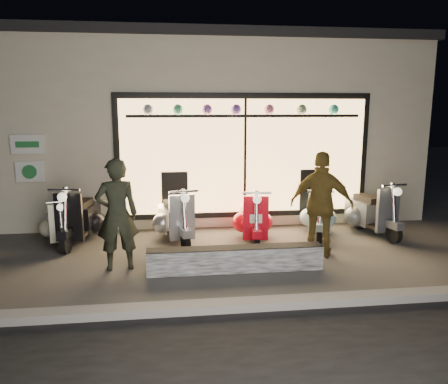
# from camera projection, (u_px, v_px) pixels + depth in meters

# --- Properties ---
(ground) EXTENTS (40.00, 40.00, 0.00)m
(ground) POSITION_uv_depth(u_px,v_px,m) (218.00, 258.00, 7.58)
(ground) COLOR #383533
(ground) RESTS_ON ground
(kerb) EXTENTS (40.00, 0.25, 0.12)m
(kerb) POSITION_uv_depth(u_px,v_px,m) (235.00, 306.00, 5.62)
(kerb) COLOR slate
(kerb) RESTS_ON ground
(shop_building) EXTENTS (10.20, 6.23, 4.20)m
(shop_building) POSITION_uv_depth(u_px,v_px,m) (198.00, 125.00, 12.04)
(shop_building) COLOR beige
(shop_building) RESTS_ON ground
(graffiti_barrier) EXTENTS (2.80, 0.28, 0.40)m
(graffiti_barrier) POSITION_uv_depth(u_px,v_px,m) (235.00, 259.00, 6.94)
(graffiti_barrier) COLOR black
(graffiti_barrier) RESTS_ON ground
(scooter_silver) EXTENTS (0.70, 1.50, 1.06)m
(scooter_silver) POSITION_uv_depth(u_px,v_px,m) (175.00, 218.00, 8.58)
(scooter_silver) COLOR black
(scooter_silver) RESTS_ON ground
(scooter_red) EXTENTS (0.56, 1.47, 1.04)m
(scooter_red) POSITION_uv_depth(u_px,v_px,m) (253.00, 219.00, 8.60)
(scooter_red) COLOR black
(scooter_red) RESTS_ON ground
(scooter_black) EXTENTS (0.65, 1.57, 1.12)m
(scooter_black) POSITION_uv_depth(u_px,v_px,m) (81.00, 218.00, 8.53)
(scooter_black) COLOR black
(scooter_black) RESTS_ON ground
(scooter_cream) EXTENTS (0.67, 1.23, 0.89)m
(scooter_cream) POSITION_uv_depth(u_px,v_px,m) (58.00, 224.00, 8.44)
(scooter_cream) COLOR black
(scooter_cream) RESTS_ON ground
(scooter_blue) EXTENTS (0.70, 1.37, 0.98)m
(scooter_blue) POSITION_uv_depth(u_px,v_px,m) (318.00, 214.00, 9.04)
(scooter_blue) COLOR black
(scooter_blue) RESTS_ON ground
(scooter_grey) EXTENTS (0.69, 1.54, 1.09)m
(scooter_grey) POSITION_uv_depth(u_px,v_px,m) (369.00, 212.00, 9.08)
(scooter_grey) COLOR black
(scooter_grey) RESTS_ON ground
(man) EXTENTS (0.72, 0.53, 1.81)m
(man) POSITION_uv_depth(u_px,v_px,m) (117.00, 215.00, 6.90)
(man) COLOR black
(man) RESTS_ON ground
(woman) EXTENTS (1.17, 0.87, 1.84)m
(woman) POSITION_uv_depth(u_px,v_px,m) (322.00, 205.00, 7.55)
(woman) COLOR brown
(woman) RESTS_ON ground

